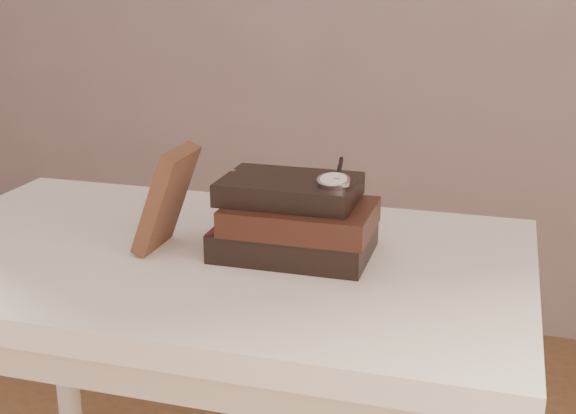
% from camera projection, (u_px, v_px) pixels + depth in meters
% --- Properties ---
extents(table, '(1.00, 0.60, 0.75)m').
position_uv_depth(table, '(209.00, 304.00, 1.22)').
color(table, white).
rests_on(table, ground).
extents(book_stack, '(0.24, 0.17, 0.12)m').
position_uv_depth(book_stack, '(295.00, 220.00, 1.16)').
color(book_stack, black).
rests_on(book_stack, table).
extents(journal, '(0.08, 0.10, 0.16)m').
position_uv_depth(journal, '(166.00, 199.00, 1.18)').
color(journal, '#3E2318').
rests_on(journal, table).
extents(pocket_watch, '(0.05, 0.15, 0.02)m').
position_uv_depth(pocket_watch, '(334.00, 180.00, 1.12)').
color(pocket_watch, silver).
rests_on(pocket_watch, book_stack).
extents(eyeglasses, '(0.10, 0.11, 0.05)m').
position_uv_depth(eyeglasses, '(259.00, 194.00, 1.26)').
color(eyeglasses, silver).
rests_on(eyeglasses, book_stack).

